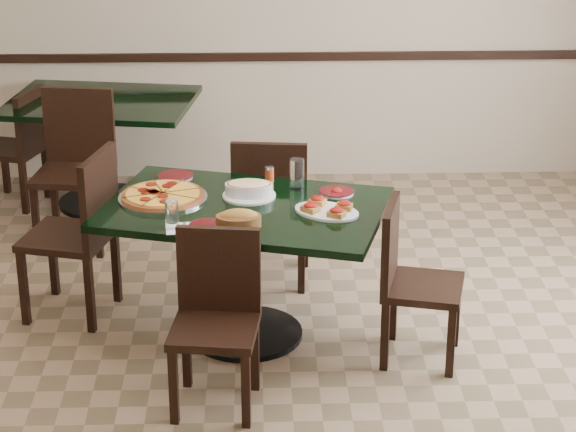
{
  "coord_description": "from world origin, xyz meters",
  "views": [
    {
      "loc": [
        -0.16,
        -5.09,
        2.87
      ],
      "look_at": [
        -0.01,
        0.0,
        0.79
      ],
      "focal_mm": 70.0,
      "sensor_mm": 36.0,
      "label": 1
    }
  ],
  "objects_px": {
    "chair_near": "(216,310)",
    "bread_basket": "(239,219)",
    "back_chair_left": "(21,142)",
    "bruschetta_platter": "(327,209)",
    "back_chair_near": "(76,158)",
    "lasagna_casserole": "(249,188)",
    "main_table": "(245,238)",
    "chair_right": "(409,274)",
    "pepperoni_pizza": "(163,195)",
    "chair_far": "(271,204)",
    "chair_left": "(82,225)",
    "back_table": "(103,132)"
  },
  "relations": [
    {
      "from": "chair_right",
      "to": "back_chair_left",
      "type": "xyz_separation_m",
      "value": [
        -2.36,
        2.21,
        -0.01
      ]
    },
    {
      "from": "back_chair_near",
      "to": "lasagna_casserole",
      "type": "xyz_separation_m",
      "value": [
        1.09,
        -1.23,
        0.25
      ]
    },
    {
      "from": "back_chair_left",
      "to": "bruschetta_platter",
      "type": "distance_m",
      "value": 2.87
    },
    {
      "from": "pepperoni_pizza",
      "to": "bruschetta_platter",
      "type": "relative_size",
      "value": 1.12
    },
    {
      "from": "main_table",
      "to": "back_table",
      "type": "relative_size",
      "value": 1.2
    },
    {
      "from": "bread_basket",
      "to": "bruschetta_platter",
      "type": "bearing_deg",
      "value": 19.25
    },
    {
      "from": "chair_far",
      "to": "back_chair_left",
      "type": "distance_m",
      "value": 2.15
    },
    {
      "from": "chair_far",
      "to": "chair_near",
      "type": "relative_size",
      "value": 1.07
    },
    {
      "from": "chair_right",
      "to": "chair_left",
      "type": "bearing_deg",
      "value": 86.92
    },
    {
      "from": "main_table",
      "to": "chair_left",
      "type": "relative_size",
      "value": 1.69
    },
    {
      "from": "back_chair_left",
      "to": "pepperoni_pizza",
      "type": "bearing_deg",
      "value": 48.89
    },
    {
      "from": "chair_right",
      "to": "main_table",
      "type": "bearing_deg",
      "value": 87.85
    },
    {
      "from": "back_chair_left",
      "to": "lasagna_casserole",
      "type": "bearing_deg",
      "value": 58.22
    },
    {
      "from": "chair_right",
      "to": "back_chair_near",
      "type": "relative_size",
      "value": 0.86
    },
    {
      "from": "chair_far",
      "to": "chair_right",
      "type": "relative_size",
      "value": 1.09
    },
    {
      "from": "back_table",
      "to": "chair_left",
      "type": "height_order",
      "value": "chair_left"
    },
    {
      "from": "chair_left",
      "to": "pepperoni_pizza",
      "type": "relative_size",
      "value": 2.04
    },
    {
      "from": "chair_right",
      "to": "bread_basket",
      "type": "relative_size",
      "value": 3.68
    },
    {
      "from": "back_table",
      "to": "chair_near",
      "type": "distance_m",
      "value": 2.71
    },
    {
      "from": "pepperoni_pizza",
      "to": "bruschetta_platter",
      "type": "xyz_separation_m",
      "value": [
        0.84,
        -0.22,
        0.01
      ]
    },
    {
      "from": "chair_far",
      "to": "back_chair_near",
      "type": "bearing_deg",
      "value": -25.3
    },
    {
      "from": "chair_near",
      "to": "bruschetta_platter",
      "type": "distance_m",
      "value": 0.81
    },
    {
      "from": "main_table",
      "to": "chair_near",
      "type": "distance_m",
      "value": 0.64
    },
    {
      "from": "pepperoni_pizza",
      "to": "bread_basket",
      "type": "height_order",
      "value": "bread_basket"
    },
    {
      "from": "back_table",
      "to": "bruschetta_platter",
      "type": "xyz_separation_m",
      "value": [
        1.39,
        -2.07,
        0.25
      ]
    },
    {
      "from": "chair_right",
      "to": "chair_near",
      "type": "bearing_deg",
      "value": 125.71
    },
    {
      "from": "chair_right",
      "to": "back_chair_near",
      "type": "height_order",
      "value": "back_chair_near"
    },
    {
      "from": "lasagna_casserole",
      "to": "bruschetta_platter",
      "type": "xyz_separation_m",
      "value": [
        0.39,
        -0.24,
        -0.02
      ]
    },
    {
      "from": "chair_near",
      "to": "bread_basket",
      "type": "xyz_separation_m",
      "value": [
        0.1,
        0.34,
        0.32
      ]
    },
    {
      "from": "lasagna_casserole",
      "to": "bread_basket",
      "type": "bearing_deg",
      "value": -93.48
    },
    {
      "from": "chair_left",
      "to": "lasagna_casserole",
      "type": "relative_size",
      "value": 3.4
    },
    {
      "from": "back_chair_near",
      "to": "chair_near",
      "type": "bearing_deg",
      "value": -57.1
    },
    {
      "from": "pepperoni_pizza",
      "to": "lasagna_casserole",
      "type": "relative_size",
      "value": 1.67
    },
    {
      "from": "back_chair_left",
      "to": "pepperoni_pizza",
      "type": "relative_size",
      "value": 1.76
    },
    {
      "from": "pepperoni_pizza",
      "to": "bruschetta_platter",
      "type": "bearing_deg",
      "value": -14.86
    },
    {
      "from": "main_table",
      "to": "chair_far",
      "type": "bearing_deg",
      "value": 92.99
    },
    {
      "from": "chair_left",
      "to": "back_chair_near",
      "type": "relative_size",
      "value": 0.98
    },
    {
      "from": "chair_left",
      "to": "back_table",
      "type": "bearing_deg",
      "value": -161.85
    },
    {
      "from": "lasagna_casserole",
      "to": "bread_basket",
      "type": "height_order",
      "value": "bread_basket"
    },
    {
      "from": "back_chair_left",
      "to": "bread_basket",
      "type": "relative_size",
      "value": 3.61
    },
    {
      "from": "chair_left",
      "to": "lasagna_casserole",
      "type": "distance_m",
      "value": 0.96
    },
    {
      "from": "main_table",
      "to": "chair_left",
      "type": "xyz_separation_m",
      "value": [
        -0.88,
        0.29,
        -0.04
      ]
    },
    {
      "from": "back_table",
      "to": "chair_right",
      "type": "height_order",
      "value": "chair_right"
    },
    {
      "from": "chair_right",
      "to": "back_chair_near",
      "type": "distance_m",
      "value": 2.48
    },
    {
      "from": "chair_near",
      "to": "back_chair_near",
      "type": "height_order",
      "value": "back_chair_near"
    },
    {
      "from": "chair_far",
      "to": "chair_near",
      "type": "distance_m",
      "value": 1.28
    },
    {
      "from": "bruschetta_platter",
      "to": "bread_basket",
      "type": "bearing_deg",
      "value": -127.62
    },
    {
      "from": "back_chair_near",
      "to": "lasagna_casserole",
      "type": "height_order",
      "value": "back_chair_near"
    },
    {
      "from": "lasagna_casserole",
      "to": "main_table",
      "type": "bearing_deg",
      "value": -97.19
    },
    {
      "from": "chair_near",
      "to": "lasagna_casserole",
      "type": "height_order",
      "value": "chair_near"
    }
  ]
}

